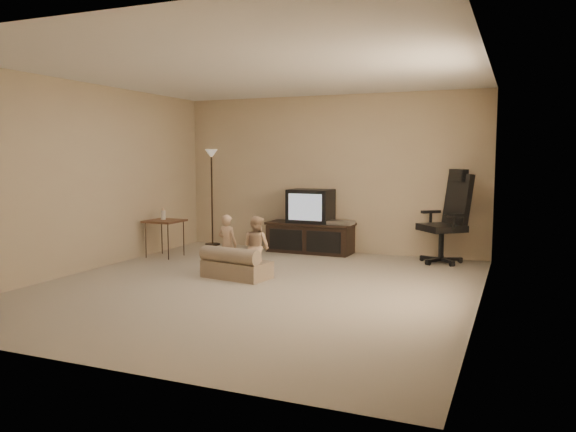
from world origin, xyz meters
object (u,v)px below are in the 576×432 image
office_chair (447,229)px  child_sofa (235,265)px  tv_stand (311,226)px  side_table (164,221)px  floor_lamp (212,176)px  toddler_left (227,244)px  toddler_right (256,247)px

office_chair → child_sofa: 3.15m
tv_stand → side_table: size_ratio=1.86×
office_chair → floor_lamp: bearing=-132.9°
tv_stand → office_chair: 2.12m
tv_stand → floor_lamp: bearing=179.5°
side_table → office_chair: bearing=15.6°
office_chair → side_table: size_ratio=1.77×
office_chair → floor_lamp: size_ratio=0.82×
office_chair → child_sofa: size_ratio=1.52×
side_table → toddler_left: bearing=-26.1°
floor_lamp → child_sofa: floor_lamp is taller
floor_lamp → side_table: bearing=-94.4°
floor_lamp → toddler_right: 2.89m
tv_stand → toddler_right: 2.01m
child_sofa → toddler_right: bearing=46.1°
child_sofa → side_table: bearing=159.6°
tv_stand → office_chair: (2.12, -0.09, 0.06)m
tv_stand → toddler_left: 1.99m
office_chair → toddler_left: office_chair is taller
tv_stand → office_chair: office_chair is taller
side_table → floor_lamp: 1.44m
floor_lamp → toddler_right: size_ratio=2.11×
side_table → floor_lamp: floor_lamp is taller
office_chair → toddler_right: bearing=-88.4°
office_chair → side_table: office_chair is taller
tv_stand → toddler_right: bearing=-88.5°
toddler_left → toddler_right: 0.46m
floor_lamp → tv_stand: bearing=-1.8°
toddler_right → tv_stand: bearing=-72.3°
tv_stand → toddler_right: (0.01, -2.01, -0.03)m
office_chair → toddler_right: 2.86m
floor_lamp → toddler_right: floor_lamp is taller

